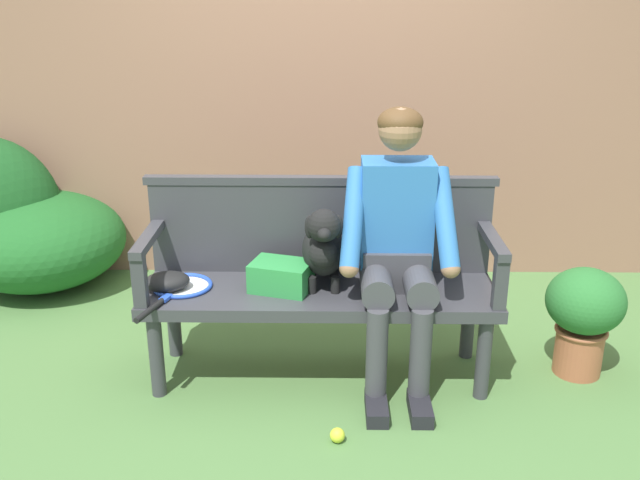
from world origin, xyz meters
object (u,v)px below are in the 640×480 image
(garden_bench, at_px, (320,300))
(potted_plant, at_px, (584,312))
(sports_bag, at_px, (281,276))
(tennis_ball, at_px, (337,435))
(tennis_racket, at_px, (180,287))
(person_seated, at_px, (397,238))
(baseball_glove, at_px, (167,282))
(dog_on_bench, at_px, (323,246))

(garden_bench, bearing_deg, potted_plant, 1.69)
(sports_bag, height_order, tennis_ball, sports_bag)
(sports_bag, xyz_separation_m, tennis_ball, (0.27, -0.55, -0.51))
(potted_plant, bearing_deg, tennis_racket, -178.24)
(person_seated, bearing_deg, garden_bench, 177.54)
(person_seated, height_order, tennis_racket, person_seated)
(garden_bench, bearing_deg, tennis_ball, -81.62)
(person_seated, relative_size, baseball_glove, 6.12)
(tennis_racket, height_order, sports_bag, sports_bag)
(dog_on_bench, bearing_deg, potted_plant, 1.50)
(tennis_ball, bearing_deg, tennis_racket, 144.56)
(dog_on_bench, bearing_deg, tennis_ball, -83.33)
(potted_plant, bearing_deg, tennis_ball, -153.84)
(garden_bench, relative_size, dog_on_bench, 3.91)
(sports_bag, relative_size, potted_plant, 0.50)
(tennis_ball, bearing_deg, garden_bench, 98.38)
(dog_on_bench, height_order, baseball_glove, dog_on_bench)
(garden_bench, xyz_separation_m, dog_on_bench, (0.02, 0.00, 0.28))
(baseball_glove, distance_m, potted_plant, 2.06)
(person_seated, bearing_deg, tennis_racket, -179.64)
(tennis_ball, bearing_deg, potted_plant, 26.16)
(garden_bench, height_order, dog_on_bench, dog_on_bench)
(dog_on_bench, bearing_deg, baseball_glove, -177.19)
(dog_on_bench, relative_size, tennis_racket, 0.75)
(dog_on_bench, relative_size, sports_bag, 1.56)
(baseball_glove, distance_m, sports_bag, 0.55)
(tennis_racket, bearing_deg, tennis_ball, -35.44)
(tennis_racket, distance_m, potted_plant, 1.99)
(garden_bench, xyz_separation_m, potted_plant, (1.31, 0.04, -0.08))
(baseball_glove, height_order, potted_plant, baseball_glove)
(dog_on_bench, bearing_deg, sports_bag, -174.14)
(person_seated, bearing_deg, dog_on_bench, 176.65)
(dog_on_bench, height_order, tennis_racket, dog_on_bench)
(garden_bench, bearing_deg, dog_on_bench, 16.04)
(garden_bench, bearing_deg, baseball_glove, -177.50)
(baseball_glove, height_order, sports_bag, sports_bag)
(garden_bench, relative_size, baseball_glove, 7.77)
(garden_bench, distance_m, tennis_ball, 0.69)
(garden_bench, distance_m, sports_bag, 0.23)
(person_seated, relative_size, tennis_racket, 2.31)
(person_seated, relative_size, potted_plant, 2.39)
(sports_bag, bearing_deg, baseball_glove, -178.32)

